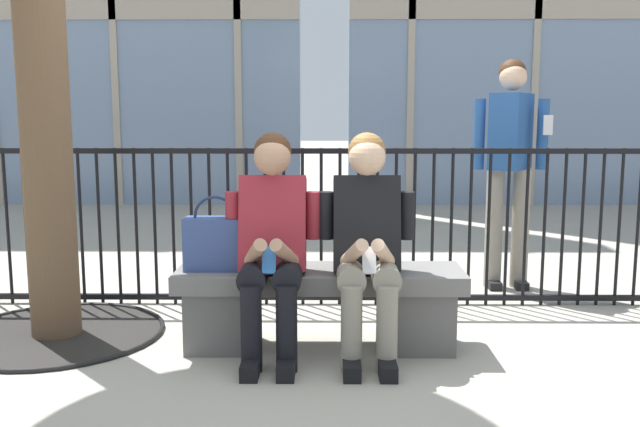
# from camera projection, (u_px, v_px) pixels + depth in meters

# --- Properties ---
(ground_plane) EXTENTS (60.00, 60.00, 0.00)m
(ground_plane) POSITION_uv_depth(u_px,v_px,m) (320.00, 346.00, 3.89)
(ground_plane) COLOR #A8A091
(stone_bench) EXTENTS (1.60, 0.44, 0.45)m
(stone_bench) POSITION_uv_depth(u_px,v_px,m) (320.00, 300.00, 3.85)
(stone_bench) COLOR slate
(stone_bench) RESTS_ON ground
(seated_person_with_phone) EXTENTS (0.52, 0.66, 1.21)m
(seated_person_with_phone) POSITION_uv_depth(u_px,v_px,m) (272.00, 238.00, 3.67)
(seated_person_with_phone) COLOR black
(seated_person_with_phone) RESTS_ON ground
(seated_person_companion) EXTENTS (0.52, 0.66, 1.21)m
(seated_person_companion) POSITION_uv_depth(u_px,v_px,m) (367.00, 238.00, 3.66)
(seated_person_companion) COLOR gray
(seated_person_companion) RESTS_ON ground
(handbag_on_bench) EXTENTS (0.34, 0.17, 0.41)m
(handbag_on_bench) POSITION_uv_depth(u_px,v_px,m) (215.00, 242.00, 3.79)
(handbag_on_bench) COLOR #33477F
(handbag_on_bench) RESTS_ON stone_bench
(bystander_at_railing) EXTENTS (0.55, 0.44, 1.71)m
(bystander_at_railing) POSITION_uv_depth(u_px,v_px,m) (510.00, 156.00, 5.09)
(bystander_at_railing) COLOR gray
(bystander_at_railing) RESTS_ON ground
(plaza_railing) EXTENTS (7.38, 0.04, 1.08)m
(plaza_railing) POSITION_uv_depth(u_px,v_px,m) (321.00, 226.00, 4.67)
(plaza_railing) COLOR black
(plaza_railing) RESTS_ON ground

